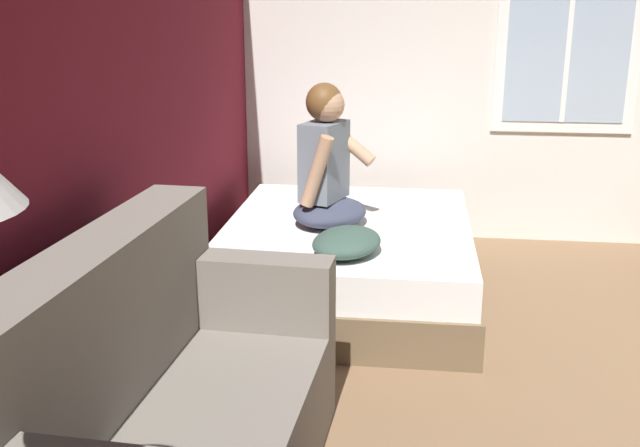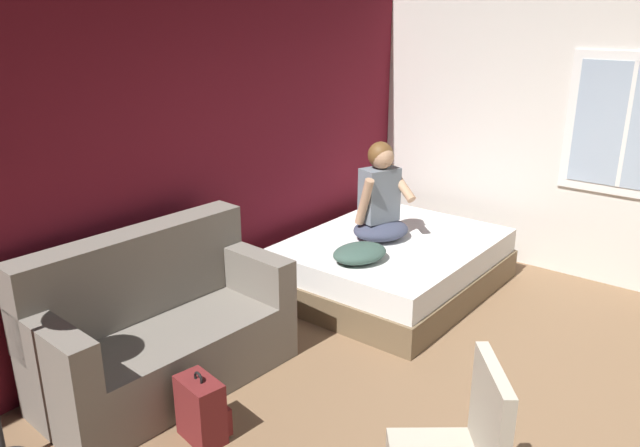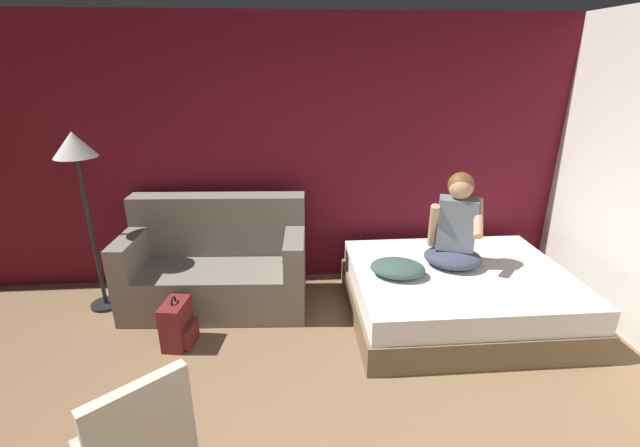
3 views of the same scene
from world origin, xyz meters
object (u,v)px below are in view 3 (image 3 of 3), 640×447
backpack (178,325)px  floor_lamp (77,163)px  couch (218,265)px  bed (457,294)px  cell_phone (418,275)px  throw_pillow (397,268)px  person_seated (456,229)px  side_chair (137,447)px

backpack → floor_lamp: (-0.87, 0.68, 1.24)m
couch → backpack: bearing=-109.6°
bed → backpack: 2.51m
bed → backpack: (-2.49, -0.24, -0.04)m
couch → cell_phone: bearing=-16.0°
backpack → throw_pillow: (1.90, 0.19, 0.36)m
couch → backpack: couch is taller
person_seated → floor_lamp: (-3.33, 0.32, 0.59)m
side_chair → cell_phone: bearing=42.2°
couch → floor_lamp: 1.52m
bed → cell_phone: size_ratio=13.67×
backpack → person_seated: bearing=8.5°
throw_pillow → floor_lamp: (-2.76, 0.49, 0.88)m
bed → side_chair: size_ratio=2.01×
floor_lamp → throw_pillow: bearing=-10.1°
couch → side_chair: couch is taller
couch → throw_pillow: bearing=-16.8°
bed → throw_pillow: size_ratio=4.10×
backpack → bed: bearing=5.5°
couch → side_chair: size_ratio=1.78×
side_chair → floor_lamp: size_ratio=0.58×
bed → cell_phone: (-0.42, -0.07, 0.25)m
backpack → side_chair: bearing=-82.5°
person_seated → throw_pillow: size_ratio=1.82×
couch → floor_lamp: size_ratio=1.03×
couch → person_seated: bearing=-8.3°
person_seated → floor_lamp: size_ratio=0.51×
throw_pillow → floor_lamp: 2.94m
throw_pillow → person_seated: bearing=17.4°
cell_phone → backpack: bearing=68.6°
person_seated → couch: bearing=171.7°
bed → person_seated: person_seated is taller
side_chair → person_seated: (2.26, 1.90, 0.30)m
person_seated → backpack: (-2.46, -0.37, -0.64)m
throw_pillow → couch: bearing=163.2°
couch → side_chair: 2.23m
side_chair → backpack: (-0.20, 1.53, -0.34)m
floor_lamp → person_seated: bearing=-5.4°
bed → couch: size_ratio=1.13×
person_seated → cell_phone: person_seated is taller
person_seated → bed: bearing=-74.3°
floor_lamp → bed: bearing=-7.5°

